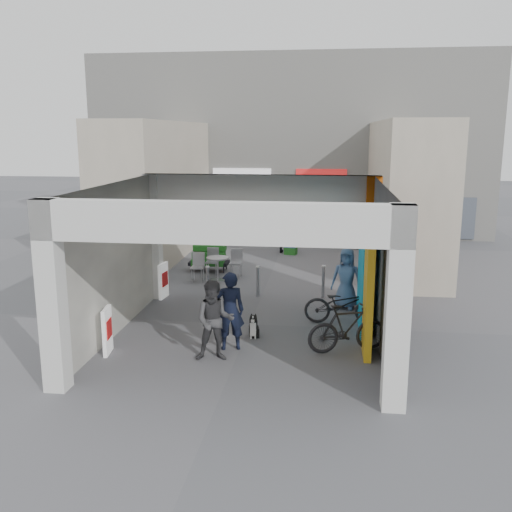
# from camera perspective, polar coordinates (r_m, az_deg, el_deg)

# --- Properties ---
(ground) EXTENTS (90.00, 90.00, 0.00)m
(ground) POSITION_cam_1_polar(r_m,az_deg,el_deg) (14.07, -0.59, -6.84)
(ground) COLOR #59585D
(ground) RESTS_ON ground
(arcade_canopy) EXTENTS (6.40, 6.45, 6.40)m
(arcade_canopy) POSITION_cam_1_polar(r_m,az_deg,el_deg) (12.63, 1.31, 1.75)
(arcade_canopy) COLOR silver
(arcade_canopy) RESTS_ON ground
(far_building) EXTENTS (18.00, 4.08, 8.00)m
(far_building) POSITION_cam_1_polar(r_m,az_deg,el_deg) (27.23, 3.45, 10.94)
(far_building) COLOR silver
(far_building) RESTS_ON ground
(plaza_bldg_left) EXTENTS (2.00, 9.00, 5.00)m
(plaza_bldg_left) POSITION_cam_1_polar(r_m,az_deg,el_deg) (21.72, -9.79, 6.52)
(plaza_bldg_left) COLOR #C0B29F
(plaza_bldg_left) RESTS_ON ground
(plaza_bldg_right) EXTENTS (2.00, 9.00, 5.00)m
(plaza_bldg_right) POSITION_cam_1_polar(r_m,az_deg,el_deg) (20.95, 14.63, 6.10)
(plaza_bldg_right) COLOR #C0B29F
(plaza_bldg_right) RESTS_ON ground
(bollard_left) EXTENTS (0.09, 0.09, 0.87)m
(bollard_left) POSITION_cam_1_polar(r_m,az_deg,el_deg) (16.33, -4.85, -2.57)
(bollard_left) COLOR #95979D
(bollard_left) RESTS_ON ground
(bollard_center) EXTENTS (0.09, 0.09, 0.87)m
(bollard_center) POSITION_cam_1_polar(r_m,az_deg,el_deg) (16.28, 0.19, -2.58)
(bollard_center) COLOR #95979D
(bollard_center) RESTS_ON ground
(bollard_right) EXTENTS (0.09, 0.09, 0.93)m
(bollard_right) POSITION_cam_1_polar(r_m,az_deg,el_deg) (16.22, 6.75, -2.61)
(bollard_right) COLOR #95979D
(bollard_right) RESTS_ON ground
(advert_board_near) EXTENTS (0.16, 0.56, 1.00)m
(advert_board_near) POSITION_cam_1_polar(r_m,az_deg,el_deg) (12.55, -14.64, -7.22)
(advert_board_near) COLOR white
(advert_board_near) RESTS_ON ground
(advert_board_far) EXTENTS (0.15, 0.56, 1.00)m
(advert_board_far) POSITION_cam_1_polar(r_m,az_deg,el_deg) (16.34, -9.23, -2.43)
(advert_board_far) COLOR white
(advert_board_far) RESTS_ON ground
(cafe_set) EXTENTS (1.49, 1.21, 0.90)m
(cafe_set) POSITION_cam_1_polar(r_m,az_deg,el_deg) (18.40, -4.04, -1.24)
(cafe_set) COLOR #A5A6AB
(cafe_set) RESTS_ON ground
(produce_stand) EXTENTS (1.32, 0.71, 0.87)m
(produce_stand) POSITION_cam_1_polar(r_m,az_deg,el_deg) (19.38, -4.72, -0.48)
(produce_stand) COLOR black
(produce_stand) RESTS_ON ground
(crate_stack) EXTENTS (0.52, 0.44, 0.56)m
(crate_stack) POSITION_cam_1_polar(r_m,az_deg,el_deg) (21.99, 3.49, 0.89)
(crate_stack) COLOR #19591A
(crate_stack) RESTS_ON ground
(border_collie) EXTENTS (0.22, 0.43, 0.59)m
(border_collie) POSITION_cam_1_polar(r_m,az_deg,el_deg) (13.13, -0.23, -7.19)
(border_collie) COLOR black
(border_collie) RESTS_ON ground
(man_with_dog) EXTENTS (0.71, 0.56, 1.72)m
(man_with_dog) POSITION_cam_1_polar(r_m,az_deg,el_deg) (12.28, -2.63, -5.51)
(man_with_dog) COLOR black
(man_with_dog) RESTS_ON ground
(man_back_turned) EXTENTS (0.91, 0.75, 1.68)m
(man_back_turned) POSITION_cam_1_polar(r_m,az_deg,el_deg) (11.74, -4.16, -6.47)
(man_back_turned) COLOR #3A3A3D
(man_back_turned) RESTS_ON ground
(man_elderly) EXTENTS (0.88, 0.67, 1.63)m
(man_elderly) POSITION_cam_1_polar(r_m,az_deg,el_deg) (15.30, 9.03, -2.24)
(man_elderly) COLOR #5375A2
(man_elderly) RESTS_ON ground
(man_crates) EXTENTS (1.01, 0.51, 1.66)m
(man_crates) POSITION_cam_1_polar(r_m,az_deg,el_deg) (22.14, 2.89, 2.43)
(man_crates) COLOR black
(man_crates) RESTS_ON ground
(bicycle_front) EXTENTS (1.89, 0.73, 0.98)m
(bicycle_front) POSITION_cam_1_polar(r_m,az_deg,el_deg) (14.16, 8.66, -4.78)
(bicycle_front) COLOR black
(bicycle_front) RESTS_ON ground
(bicycle_rear) EXTENTS (1.82, 1.05, 1.06)m
(bicycle_rear) POSITION_cam_1_polar(r_m,az_deg,el_deg) (12.38, 9.14, -7.13)
(bicycle_rear) COLOR black
(bicycle_rear) RESTS_ON ground
(white_van) EXTENTS (4.46, 2.47, 1.44)m
(white_van) POSITION_cam_1_polar(r_m,az_deg,el_deg) (24.14, 6.99, 2.90)
(white_van) COLOR silver
(white_van) RESTS_ON ground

